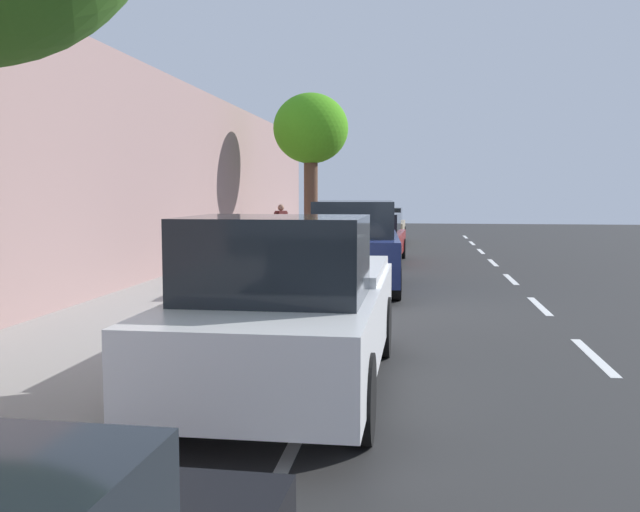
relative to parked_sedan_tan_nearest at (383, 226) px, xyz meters
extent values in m
plane|color=#2C2C2C|center=(-0.74, 16.93, -0.75)|extent=(72.50, 72.50, 0.00)
cube|color=#9F9B95|center=(2.90, 16.93, -0.67)|extent=(3.47, 45.31, 0.17)
cube|color=gray|center=(1.08, 16.93, -0.67)|extent=(0.16, 45.31, 0.17)
cube|color=white|center=(-3.77, -4.63, -0.75)|extent=(0.14, 2.20, 0.01)
cube|color=white|center=(-3.77, -0.43, -0.75)|extent=(0.14, 2.20, 0.01)
cube|color=white|center=(-3.77, 3.77, -0.75)|extent=(0.14, 2.20, 0.01)
cube|color=white|center=(-3.77, 7.97, -0.75)|extent=(0.14, 2.20, 0.01)
cube|color=white|center=(-3.77, 12.17, -0.75)|extent=(0.14, 2.20, 0.01)
cube|color=white|center=(-3.77, 16.37, -0.75)|extent=(0.14, 2.20, 0.01)
cube|color=white|center=(-3.77, 20.57, -0.75)|extent=(0.14, 2.20, 0.01)
cube|color=white|center=(-0.39, 16.93, -0.75)|extent=(0.12, 45.31, 0.01)
cube|color=gray|center=(4.88, 16.93, 1.77)|extent=(0.50, 45.31, 5.05)
cube|color=tan|center=(0.00, 0.00, -0.15)|extent=(1.80, 4.41, 0.64)
cube|color=black|center=(0.00, 0.00, 0.47)|extent=(1.57, 2.11, 0.60)
cylinder|color=black|center=(0.82, 1.36, -0.42)|extent=(0.23, 0.66, 0.66)
cylinder|color=black|center=(-0.80, 1.37, -0.42)|extent=(0.23, 0.66, 0.66)
cylinder|color=black|center=(0.80, -1.37, -0.42)|extent=(0.23, 0.66, 0.66)
cylinder|color=black|center=(-0.82, -1.36, -0.42)|extent=(0.23, 0.66, 0.66)
cube|color=maroon|center=(-0.10, 8.31, -0.15)|extent=(1.89, 4.45, 0.64)
cube|color=black|center=(-0.10, 8.31, 0.47)|extent=(1.61, 2.15, 0.60)
cylinder|color=black|center=(0.75, 9.64, -0.42)|extent=(0.24, 0.67, 0.66)
cylinder|color=black|center=(-0.87, 9.69, -0.42)|extent=(0.24, 0.67, 0.66)
cylinder|color=black|center=(0.67, 6.92, -0.42)|extent=(0.24, 0.67, 0.66)
cylinder|color=black|center=(-0.95, 6.97, -0.42)|extent=(0.24, 0.67, 0.66)
cube|color=navy|center=(-0.05, 14.63, 0.03)|extent=(2.16, 4.80, 0.90)
cube|color=black|center=(-0.05, 14.63, 0.86)|extent=(1.84, 3.19, 0.76)
cylinder|color=black|center=(0.74, 16.13, -0.37)|extent=(0.26, 0.77, 0.76)
cylinder|color=black|center=(-1.01, 16.03, -0.37)|extent=(0.26, 0.77, 0.76)
cylinder|color=black|center=(0.90, 13.22, -0.37)|extent=(0.26, 0.77, 0.76)
cylinder|color=black|center=(-0.84, 13.12, -0.37)|extent=(0.26, 0.77, 0.76)
cube|color=white|center=(-0.06, 22.59, 0.00)|extent=(1.99, 5.31, 0.80)
cube|color=black|center=(-0.06, 23.51, 0.80)|extent=(1.73, 1.51, 0.80)
cube|color=white|center=(-0.07, 21.39, 0.46)|extent=(1.88, 2.66, 0.12)
cylinder|color=black|center=(0.85, 24.22, -0.35)|extent=(0.22, 0.80, 0.80)
cylinder|color=black|center=(-0.96, 24.24, -0.35)|extent=(0.22, 0.80, 0.80)
cylinder|color=black|center=(0.83, 20.94, -0.35)|extent=(0.22, 0.80, 0.80)
cylinder|color=black|center=(-0.98, 20.95, -0.35)|extent=(0.22, 0.80, 0.80)
torus|color=black|center=(0.27, 17.32, -0.41)|extent=(0.48, 0.55, 0.69)
torus|color=black|center=(0.95, 16.53, -0.41)|extent=(0.48, 0.55, 0.69)
cylinder|color=#A51414|center=(0.53, 17.03, -0.32)|extent=(0.45, 0.51, 0.51)
cylinder|color=#A51414|center=(0.77, 16.75, -0.33)|extent=(0.12, 0.13, 0.47)
cylinder|color=#A51414|center=(0.56, 16.99, -0.09)|extent=(0.50, 0.58, 0.05)
cylinder|color=#A51414|center=(0.84, 16.66, -0.49)|extent=(0.26, 0.29, 0.19)
cylinder|color=#A51414|center=(0.88, 16.62, -0.25)|extent=(0.20, 0.22, 0.33)
cylinder|color=#A51414|center=(0.30, 17.29, -0.25)|extent=(0.10, 0.11, 0.33)
cube|color=black|center=(0.80, 16.71, -0.06)|extent=(0.23, 0.25, 0.05)
cylinder|color=black|center=(0.33, 17.26, -0.02)|extent=(0.37, 0.32, 0.03)
cylinder|color=#C6B284|center=(0.88, 16.55, -0.35)|extent=(0.15, 0.15, 0.81)
cylinder|color=#C6B284|center=(0.74, 16.41, -0.35)|extent=(0.15, 0.15, 0.81)
cube|color=white|center=(0.81, 16.48, 0.34)|extent=(0.43, 0.43, 0.57)
cylinder|color=white|center=(0.99, 16.66, 0.31)|extent=(0.10, 0.10, 0.54)
cylinder|color=white|center=(0.63, 16.29, 0.31)|extent=(0.10, 0.10, 0.54)
sphere|color=#AE7A7B|center=(0.81, 16.48, 0.74)|extent=(0.23, 0.23, 0.23)
sphere|color=navy|center=(0.81, 16.48, 0.78)|extent=(0.25, 0.25, 0.25)
cube|color=black|center=(0.96, 16.34, 0.36)|extent=(0.34, 0.34, 0.44)
cylinder|color=brown|center=(2.18, 6.38, 1.15)|extent=(0.47, 0.47, 3.47)
ellipsoid|color=#459819|center=(2.18, 6.38, 3.58)|extent=(2.54, 2.54, 2.37)
cylinder|color=black|center=(3.24, 5.93, -0.19)|extent=(0.15, 0.15, 0.80)
cylinder|color=black|center=(3.35, 6.09, -0.19)|extent=(0.15, 0.15, 0.80)
cube|color=#591E1E|center=(3.29, 6.01, 0.50)|extent=(0.41, 0.44, 0.57)
cylinder|color=#591E1E|center=(3.14, 5.80, 0.47)|extent=(0.10, 0.10, 0.54)
cylinder|color=#591E1E|center=(3.45, 6.22, 0.47)|extent=(0.10, 0.10, 0.54)
sphere|color=#9E6E59|center=(3.29, 6.01, 0.89)|extent=(0.22, 0.22, 0.22)
cylinder|color=red|center=(1.51, 12.90, -0.24)|extent=(0.22, 0.22, 0.70)
sphere|color=red|center=(1.51, 12.90, 0.15)|extent=(0.20, 0.20, 0.20)
camera|label=1|loc=(-1.42, 30.18, 1.43)|focal=39.47mm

